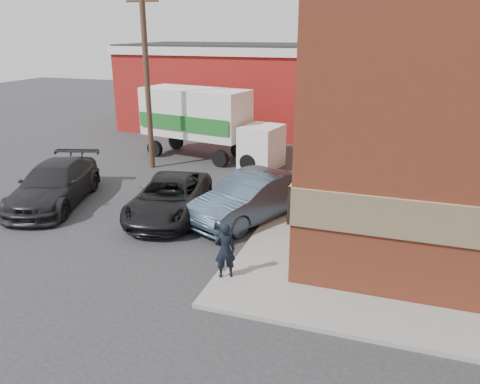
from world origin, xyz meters
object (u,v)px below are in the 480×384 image
Objects in this scene: man at (225,250)px; suv_a at (169,197)px; utility_pole at (146,69)px; sedan at (252,197)px; box_truck at (207,120)px; warehouse at (248,87)px; suv_b at (55,184)px.

suv_a is (-3.58, 3.79, -0.19)m from man.
sedan is (6.70, -4.87, -3.90)m from utility_pole.
utility_pole is 7.74m from suv_a.
box_truck is (-1.72, 7.83, 1.38)m from suv_a.
box_truck is (-4.70, 7.24, 1.25)m from sedan.
man is 4.42m from sedan.
box_truck is at bearing 147.98° from sedan.
suv_a is (2.22, -16.46, -2.10)m from warehouse.
suv_b is at bearing -98.75° from warehouse.
utility_pole reaches higher than sedan.
box_truck is (3.08, 8.15, 1.30)m from suv_b.
utility_pole is 9.16m from sedan.
sedan is at bearing -110.82° from man.
man is 0.31× the size of sedan.
utility_pole reaches higher than box_truck.
suv_a is at bearing -66.82° from box_truck.
sedan is at bearing -9.66° from suv_b.
box_truck is (0.50, -8.63, -0.72)m from warehouse.
box_truck is at bearing 49.87° from utility_pole.
suv_b is (-8.38, 3.47, -0.10)m from man.
warehouse is 1.81× the size of utility_pole.
sedan is 3.04m from suv_a.
sedan is at bearing -71.86° from warehouse.
suv_a is at bearing -55.75° from utility_pole.
warehouse is at bearing 64.91° from suv_b.
man is at bearing -54.68° from box_truck.
suv_a is 0.93× the size of suv_b.
suv_b is at bearing -100.60° from utility_pole.
utility_pole is 5.75× the size of man.
suv_a is at bearing -75.23° from man.
box_truck is (-5.30, 11.62, 1.19)m from man.
warehouse reaches higher than man.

